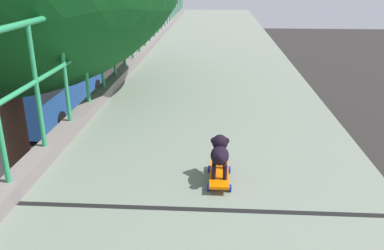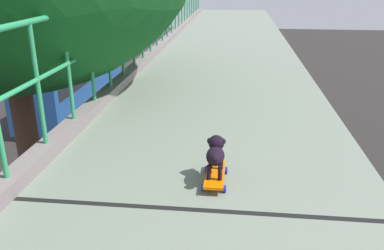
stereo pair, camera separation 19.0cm
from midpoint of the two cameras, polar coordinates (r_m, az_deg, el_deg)
name	(u,v)px [view 1 (the left image)]	position (r m, az deg, el deg)	size (l,w,h in m)	color
city_bus	(56,80)	(24.96, -18.99, 6.02)	(2.70, 10.76, 3.27)	#1F4A8C
toy_skateboard	(219,174)	(3.52, 2.34, -7.04)	(0.21, 0.52, 0.08)	#F46902
small_dog	(220,152)	(3.44, 2.40, -3.86)	(0.16, 0.39, 0.31)	black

